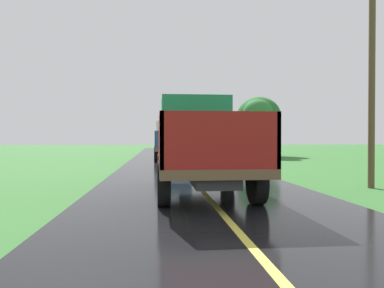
% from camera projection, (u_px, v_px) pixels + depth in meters
% --- Properties ---
extents(banana_truck_near, '(2.38, 5.82, 2.80)m').
position_uv_depth(banana_truck_near, '(198.00, 142.00, 10.41)').
color(banana_truck_near, '#2D2D30').
rests_on(banana_truck_near, road_surface).
extents(banana_truck_far, '(2.38, 5.81, 2.80)m').
position_uv_depth(banana_truck_far, '(171.00, 140.00, 25.68)').
color(banana_truck_far, '#2D2D30').
rests_on(banana_truck_far, road_surface).
extents(utility_pole_roadside, '(2.18, 0.20, 7.65)m').
position_uv_depth(utility_pole_roadside, '(372.00, 57.00, 11.26)').
color(utility_pole_roadside, brown).
rests_on(utility_pole_roadside, ground).
extents(roadside_tree_near_left, '(2.57, 2.57, 4.96)m').
position_uv_depth(roadside_tree_near_left, '(258.00, 113.00, 30.48)').
color(roadside_tree_near_left, '#4C3823').
rests_on(roadside_tree_near_left, ground).
extents(roadside_tree_mid_right, '(4.10, 4.10, 5.52)m').
position_uv_depth(roadside_tree_mid_right, '(259.00, 117.00, 33.32)').
color(roadside_tree_mid_right, '#4C3823').
rests_on(roadside_tree_mid_right, ground).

